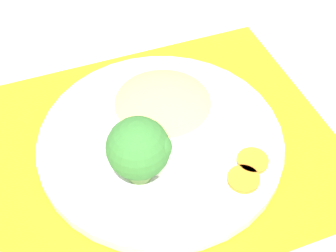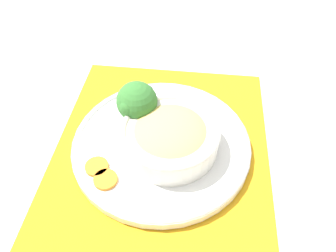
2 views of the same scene
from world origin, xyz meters
name	(u,v)px [view 1 (image 1 of 2)]	position (x,y,z in m)	size (l,w,h in m)	color
ground_plane	(161,146)	(0.00, 0.00, 0.00)	(4.00, 4.00, 0.00)	white
placemat	(161,145)	(0.00, 0.00, 0.00)	(0.48, 0.41, 0.00)	orange
plate	(161,139)	(0.00, 0.00, 0.02)	(0.32, 0.32, 0.02)	white
bowl	(163,110)	(-0.01, -0.02, 0.05)	(0.17, 0.17, 0.06)	silver
broccoli_floret	(139,149)	(0.04, 0.05, 0.07)	(0.07, 0.07, 0.09)	#84AD5B
carrot_slice_near	(243,179)	(-0.07, 0.10, 0.02)	(0.04, 0.04, 0.01)	orange
carrot_slice_middle	(253,161)	(-0.10, 0.07, 0.02)	(0.04, 0.04, 0.01)	orange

